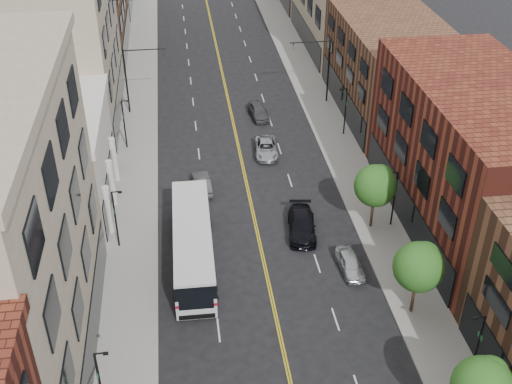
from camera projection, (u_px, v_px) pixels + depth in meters
name	position (u px, v px, depth m)	size (l,w,h in m)	color
sidewalk_left	(136.00, 173.00, 59.59)	(4.00, 110.00, 0.15)	gray
sidewalk_right	(346.00, 159.00, 61.76)	(4.00, 110.00, 0.15)	gray
bldg_l_white	(45.00, 163.00, 53.37)	(10.00, 14.00, 8.00)	silver
bldg_l_far_a	(60.00, 36.00, 64.76)	(10.00, 20.00, 18.00)	gray
bldg_r_mid	(473.00, 158.00, 50.14)	(10.00, 22.00, 12.00)	#581F17
bldg_r_far_a	(391.00, 68.00, 68.13)	(10.00, 20.00, 10.00)	brown
tree_r_2	(420.00, 265.00, 42.09)	(3.40, 3.40, 5.59)	black
tree_r_3	(376.00, 184.00, 50.40)	(3.40, 3.40, 5.59)	black
lamp_l_1	(100.00, 381.00, 35.48)	(0.81, 0.55, 5.05)	black
lamp_l_2	(116.00, 216.00, 48.77)	(0.81, 0.55, 5.05)	black
lamp_l_3	(124.00, 122.00, 62.06)	(0.81, 0.55, 5.05)	black
lamp_r_1	(477.00, 343.00, 37.85)	(0.81, 0.55, 5.05)	black
lamp_r_2	(394.00, 196.00, 51.14)	(0.81, 0.55, 5.05)	black
lamp_r_3	(345.00, 109.00, 64.43)	(0.81, 0.55, 5.05)	black
signal_mast_left	(132.00, 73.00, 67.87)	(4.49, 0.18, 7.20)	black
signal_mast_right	(322.00, 64.00, 70.09)	(4.49, 0.18, 7.20)	black
city_bus	(193.00, 242.00, 47.77)	(3.23, 12.90, 3.31)	silver
car_parked_far	(350.00, 263.00, 47.68)	(1.54, 3.83, 1.30)	silver
car_lane_behind	(202.00, 183.00, 56.98)	(1.41, 4.06, 1.34)	#4C4B50
car_lane_a	(302.00, 225.00, 51.54)	(2.14, 5.27, 1.53)	black
car_lane_b	(266.00, 148.00, 62.39)	(2.18, 4.72, 1.31)	#A9ADB1
car_lane_c	(258.00, 111.00, 69.08)	(1.72, 4.29, 1.46)	#424347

